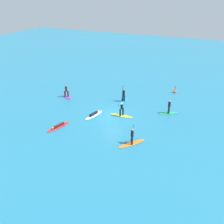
{
  "coord_description": "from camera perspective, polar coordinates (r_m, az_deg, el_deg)",
  "views": [
    {
      "loc": [
        12.46,
        -26.27,
        14.37
      ],
      "look_at": [
        0.0,
        0.0,
        0.5
      ],
      "focal_mm": 41.83,
      "sensor_mm": 36.0,
      "label": 1
    }
  ],
  "objects": [
    {
      "name": "surfer_on_blue_board",
      "position": [
        36.35,
        2.56,
        2.96
      ],
      "size": [
        0.72,
        3.29,
        2.38
      ],
      "rotation": [
        0.0,
        0.0,
        1.58
      ],
      "color": "#1E8CD1",
      "rests_on": "ground_plane"
    },
    {
      "name": "ground_plane",
      "position": [
        32.43,
        0.0,
        -0.8
      ],
      "size": [
        120.0,
        120.0,
        0.0
      ],
      "primitive_type": "plane",
      "color": "teal",
      "rests_on": "ground"
    },
    {
      "name": "marker_buoy",
      "position": [
        40.7,
        13.57,
        4.35
      ],
      "size": [
        0.5,
        0.5,
        1.25
      ],
      "color": "#E55119",
      "rests_on": "ground_plane"
    },
    {
      "name": "surfer_on_white_board",
      "position": [
        32.46,
        -3.97,
        -0.56
      ],
      "size": [
        1.29,
        3.26,
        0.44
      ],
      "rotation": [
        0.0,
        0.0,
        1.39
      ],
      "color": "white",
      "rests_on": "ground_plane"
    },
    {
      "name": "surfer_on_purple_board",
      "position": [
        38.37,
        -9.91,
        3.89
      ],
      "size": [
        2.47,
        1.78,
        1.83
      ],
      "rotation": [
        0.0,
        0.0,
        2.63
      ],
      "color": "purple",
      "rests_on": "ground_plane"
    },
    {
      "name": "surfer_on_red_board",
      "position": [
        30.37,
        -11.64,
        -3.07
      ],
      "size": [
        1.5,
        3.36,
        0.37
      ],
      "rotation": [
        0.0,
        0.0,
        4.48
      ],
      "color": "red",
      "rests_on": "ground_plane"
    },
    {
      "name": "surfer_on_green_board",
      "position": [
        33.51,
        12.32,
        0.47
      ],
      "size": [
        2.42,
        2.1,
        1.82
      ],
      "rotation": [
        0.0,
        0.0,
        3.81
      ],
      "color": "#23B266",
      "rests_on": "ground_plane"
    },
    {
      "name": "surfer_on_orange_board",
      "position": [
        26.6,
        4.38,
        -6.19
      ],
      "size": [
        2.32,
        2.97,
        2.2
      ],
      "rotation": [
        0.0,
        0.0,
        0.97
      ],
      "color": "orange",
      "rests_on": "ground_plane"
    },
    {
      "name": "surfer_on_yellow_board",
      "position": [
        32.16,
        2.11,
        -0.17
      ],
      "size": [
        2.93,
        0.87,
        1.78
      ],
      "rotation": [
        0.0,
        0.0,
        0.08
      ],
      "color": "yellow",
      "rests_on": "ground_plane"
    }
  ]
}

